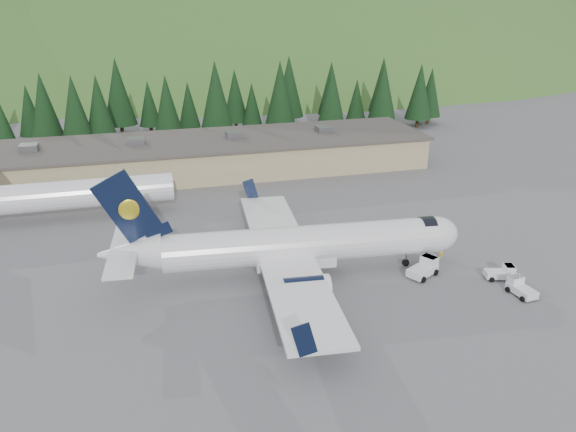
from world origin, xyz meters
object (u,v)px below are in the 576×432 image
at_px(ramp_worker, 441,251).
at_px(baggage_tug_c, 520,288).
at_px(second_airliner, 57,195).
at_px(airliner, 294,246).
at_px(baggage_tug_b, 502,273).
at_px(baggage_tug_a, 424,268).
at_px(terminal_building, 203,155).

bearing_deg(ramp_worker, baggage_tug_c, 72.22).
bearing_deg(second_airliner, ramp_worker, -28.95).
bearing_deg(airliner, baggage_tug_b, -12.22).
distance_m(second_airliner, baggage_tug_a, 44.48).
xyz_separation_m(baggage_tug_a, baggage_tug_c, (6.76, -5.88, -0.12)).
relative_size(second_airliner, baggage_tug_b, 9.19).
distance_m(baggage_tug_a, terminal_building, 44.57).
distance_m(terminal_building, ramp_worker, 43.27).
distance_m(baggage_tug_b, terminal_building, 50.03).
height_order(second_airliner, terminal_building, second_airliner).
xyz_separation_m(baggage_tug_a, ramp_worker, (3.69, 3.14, 0.01)).
height_order(baggage_tug_c, ramp_worker, ramp_worker).
relative_size(second_airliner, baggage_tug_a, 7.39).
bearing_deg(baggage_tug_c, airliner, 58.27).
xyz_separation_m(second_airliner, baggage_tug_c, (43.22, -31.22, -2.65)).
xyz_separation_m(airliner, ramp_worker, (16.27, -0.30, -2.35)).
relative_size(baggage_tug_b, baggage_tug_c, 1.01).
relative_size(baggage_tug_a, terminal_building, 0.05).
xyz_separation_m(airliner, baggage_tug_c, (19.34, -9.32, -2.48)).
height_order(airliner, terminal_building, airliner).
distance_m(airliner, baggage_tug_b, 20.68).
xyz_separation_m(airliner, baggage_tug_a, (12.58, -3.45, -2.37)).
xyz_separation_m(baggage_tug_c, terminal_building, (-23.31, 47.22, 1.95)).
bearing_deg(baggage_tug_c, second_airliner, 48.16).
distance_m(airliner, ramp_worker, 16.44).
xyz_separation_m(baggage_tug_b, ramp_worker, (-3.31, 5.89, 0.16)).
bearing_deg(terminal_building, airliner, -84.02).
bearing_deg(ramp_worker, baggage_tug_b, 82.73).
xyz_separation_m(second_airliner, terminal_building, (19.91, 16.00, -0.70)).
bearing_deg(baggage_tug_b, baggage_tug_c, -78.93).
xyz_separation_m(terminal_building, ramp_worker, (20.24, -38.21, -1.81)).
height_order(baggage_tug_a, baggage_tug_c, baggage_tug_a).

